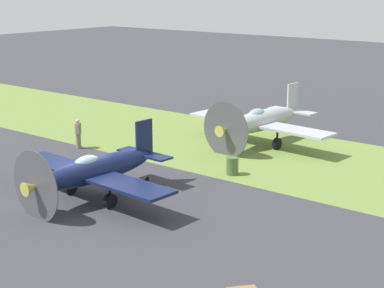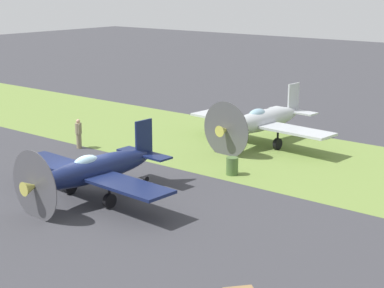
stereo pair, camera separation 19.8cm
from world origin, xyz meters
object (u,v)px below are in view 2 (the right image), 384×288
object	(u,v)px
airplane_wingman	(262,121)
fuel_drum	(232,166)
ground_crew_chief	(79,133)
airplane_lead	(94,170)

from	to	relation	value
airplane_wingman	fuel_drum	xyz separation A→B (m)	(-2.18, 6.06, -0.99)
airplane_wingman	ground_crew_chief	distance (m)	10.75
airplane_lead	fuel_drum	distance (m)	7.34
airplane_wingman	fuel_drum	world-z (taller)	airplane_wingman
airplane_lead	fuel_drum	bearing A→B (deg)	-108.65
ground_crew_chief	airplane_wingman	bearing A→B (deg)	-102.67
airplane_lead	airplane_wingman	distance (m)	12.84
airplane_wingman	ground_crew_chief	xyz separation A→B (m)	(7.74, 7.44, -0.53)
airplane_lead	ground_crew_chief	world-z (taller)	airplane_lead
ground_crew_chief	fuel_drum	world-z (taller)	ground_crew_chief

